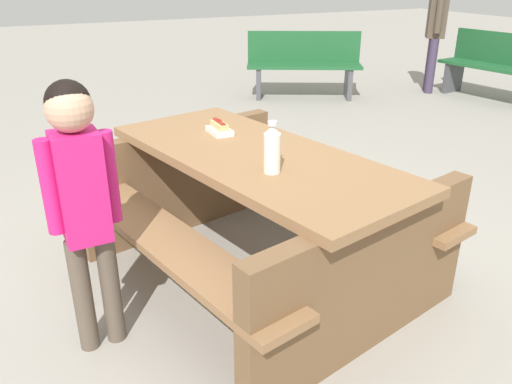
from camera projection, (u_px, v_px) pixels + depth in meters
The scene contains 8 objects.
ground_plane at pixel (256, 274), 2.98m from camera, with size 30.00×30.00×0.00m, color gray.
picnic_table at pixel (256, 205), 2.80m from camera, with size 2.07×1.77×0.75m.
soda_bottle at pixel (272, 149), 2.38m from camera, with size 0.08×0.08×0.25m.
hotdog_tray at pixel (219, 128), 2.98m from camera, with size 0.18×0.11×0.08m.
child_in_coat at pixel (81, 188), 2.13m from camera, with size 0.20×0.31×1.25m.
park_bench_near at pixel (498, 66), 6.69m from camera, with size 1.54×0.60×0.85m.
park_bench_mid at pixel (304, 63), 6.83m from camera, with size 1.05×1.51×0.85m.
bystander_adult at pixel (437, 14), 6.88m from camera, with size 0.34×0.33×1.64m.
Camera 1 is at (-2.27, 1.12, 1.65)m, focal length 36.02 mm.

